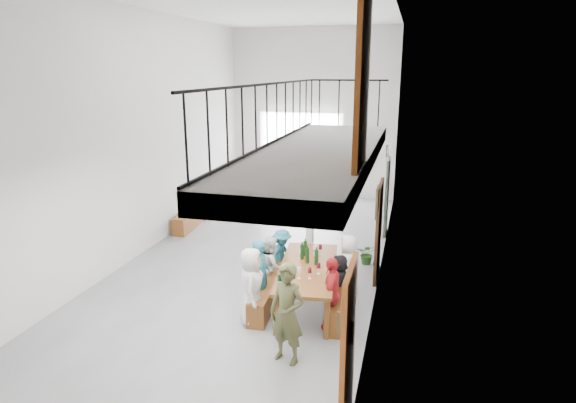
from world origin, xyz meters
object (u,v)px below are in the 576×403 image
(side_bench, at_px, (190,219))
(serving_counter, at_px, (260,181))
(oak_barrel, at_px, (245,182))
(bicycle_near, at_px, (317,190))
(tasting_table, at_px, (308,271))
(bench_inner, at_px, (268,293))
(host_standing, at_px, (287,314))

(side_bench, xyz_separation_m, serving_counter, (0.75, 3.98, 0.23))
(oak_barrel, bearing_deg, bicycle_near, -1.61)
(tasting_table, xyz_separation_m, oak_barrel, (-3.74, 7.23, -0.22))
(bench_inner, height_order, serving_counter, serving_counter)
(side_bench, bearing_deg, host_standing, -52.21)
(side_bench, distance_m, bicycle_near, 4.49)
(side_bench, bearing_deg, bench_inner, -47.81)
(oak_barrel, bearing_deg, host_standing, -66.89)
(side_bench, relative_size, oak_barrel, 1.65)
(bench_inner, height_order, side_bench, side_bench)
(bench_inner, distance_m, side_bench, 5.03)
(tasting_table, xyz_separation_m, bicycle_near, (-1.27, 7.16, -0.30))
(bench_inner, bearing_deg, side_bench, 129.01)
(serving_counter, bearing_deg, bicycle_near, -17.15)
(bicycle_near, bearing_deg, oak_barrel, 116.99)
(tasting_table, relative_size, bench_inner, 1.29)
(bench_inner, relative_size, bicycle_near, 1.24)
(bicycle_near, bearing_deg, tasting_table, -141.35)
(side_bench, bearing_deg, tasting_table, -41.85)
(tasting_table, relative_size, side_bench, 1.53)
(tasting_table, relative_size, bicycle_near, 1.60)
(tasting_table, xyz_separation_m, host_standing, (0.07, -1.70, 0.06))
(side_bench, relative_size, bicycle_near, 1.05)
(oak_barrel, distance_m, bicycle_near, 2.48)
(oak_barrel, xyz_separation_m, serving_counter, (0.40, 0.42, -0.03))
(host_standing, bearing_deg, oak_barrel, 130.10)
(tasting_table, distance_m, side_bench, 5.52)
(bench_inner, bearing_deg, host_standing, -67.60)
(side_bench, distance_m, oak_barrel, 3.59)
(oak_barrel, xyz_separation_m, bicycle_near, (2.47, -0.07, -0.09))
(tasting_table, distance_m, host_standing, 1.71)
(bench_inner, xyz_separation_m, bicycle_near, (-0.55, 7.21, 0.19))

